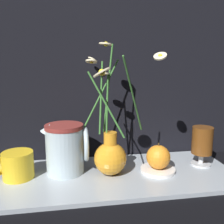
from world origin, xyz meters
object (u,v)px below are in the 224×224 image
at_px(vase_with_flowers, 110,151).
at_px(tea_glass, 202,142).
at_px(ceramic_pitcher, 66,147).
at_px(orange_fruit, 158,157).
at_px(yellow_mug, 17,165).

relative_size(vase_with_flowers, tea_glass, 3.04).
bearing_deg(ceramic_pitcher, vase_with_flowers, -13.77).
height_order(vase_with_flowers, tea_glass, vase_with_flowers).
xyz_separation_m(tea_glass, orange_fruit, (-0.16, -0.03, -0.03)).
relative_size(vase_with_flowers, yellow_mug, 3.93).
xyz_separation_m(ceramic_pitcher, tea_glass, (0.43, -0.01, -0.00)).
relative_size(ceramic_pitcher, tea_glass, 1.26).
relative_size(yellow_mug, ceramic_pitcher, 0.61).
distance_m(vase_with_flowers, yellow_mug, 0.27).
bearing_deg(tea_glass, vase_with_flowers, -176.84).
bearing_deg(orange_fruit, tea_glass, 9.37).
bearing_deg(orange_fruit, vase_with_flowers, 176.51).
height_order(ceramic_pitcher, orange_fruit, ceramic_pitcher).
relative_size(vase_with_flowers, orange_fruit, 4.78).
height_order(vase_with_flowers, orange_fruit, vase_with_flowers).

